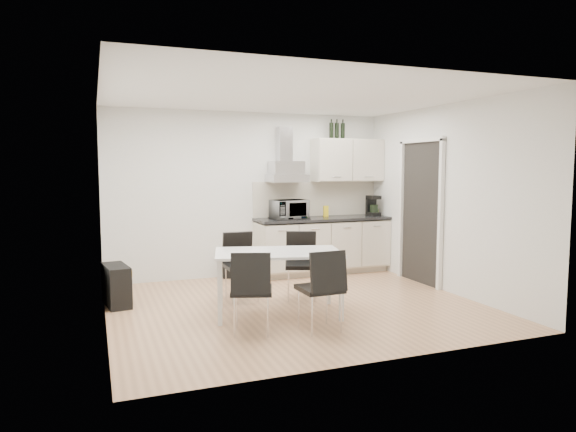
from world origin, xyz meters
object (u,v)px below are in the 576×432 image
object	(u,v)px
guitar_amp	(116,285)
floor_speaker	(229,267)
chair_near_left	(252,291)
chair_far_left	(242,267)
chair_far_right	(301,266)
kitchenette	(324,223)
dining_table	(278,258)
chair_near_right	(320,290)

from	to	relation	value
guitar_amp	floor_speaker	distance (m)	2.04
chair_near_left	guitar_amp	xyz separation A→B (m)	(-1.28, 1.63, -0.18)
chair_far_left	chair_far_right	bearing A→B (deg)	163.31
kitchenette	dining_table	world-z (taller)	kitchenette
chair_far_left	kitchenette	bearing A→B (deg)	-145.18
chair_near_left	chair_near_right	distance (m)	0.72
kitchenette	chair_near_right	distance (m)	3.05
chair_far_left	floor_speaker	size ratio (longest dim) A/B	2.62
chair_far_right	guitar_amp	size ratio (longest dim) A/B	1.36
chair_far_left	floor_speaker	bearing A→B (deg)	-98.01
chair_far_left	chair_far_right	world-z (taller)	same
chair_far_left	floor_speaker	xyz separation A→B (m)	(0.19, 1.40, -0.27)
floor_speaker	kitchenette	bearing A→B (deg)	0.74
chair_near_left	chair_near_right	bearing A→B (deg)	4.51
chair_near_right	floor_speaker	size ratio (longest dim) A/B	2.62
kitchenette	chair_far_left	bearing A→B (deg)	-144.77
dining_table	chair_near_left	xyz separation A→B (m)	(-0.49, -0.55, -0.23)
chair_far_left	chair_far_right	size ratio (longest dim) A/B	1.00
kitchenette	chair_far_right	bearing A→B (deg)	-124.41
chair_near_left	guitar_amp	world-z (taller)	chair_near_left
chair_far_right	guitar_amp	xyz separation A→B (m)	(-2.29, 0.53, -0.18)
chair_near_right	chair_far_right	bearing A→B (deg)	74.25
guitar_amp	chair_far_right	bearing A→B (deg)	-22.04
kitchenette	dining_table	distance (m)	2.52
chair_near_right	guitar_amp	world-z (taller)	chair_near_right
kitchenette	chair_near_left	xyz separation A→B (m)	(-2.01, -2.55, -0.39)
chair_far_left	chair_near_right	distance (m)	1.56
dining_table	chair_far_right	xyz separation A→B (m)	(0.52, 0.55, -0.23)
dining_table	floor_speaker	size ratio (longest dim) A/B	4.82
chair_near_right	floor_speaker	xyz separation A→B (m)	(-0.25, 2.89, -0.27)
kitchenette	dining_table	bearing A→B (deg)	-127.14
chair_near_right	guitar_amp	xyz separation A→B (m)	(-1.98, 1.81, -0.18)
kitchenette	chair_far_left	size ratio (longest dim) A/B	2.86
kitchenette	floor_speaker	world-z (taller)	kitchenette
chair_far_right	floor_speaker	xyz separation A→B (m)	(-0.56, 1.62, -0.27)
dining_table	chair_near_right	xyz separation A→B (m)	(0.21, -0.73, -0.23)
chair_near_left	dining_table	bearing A→B (deg)	67.19
dining_table	chair_near_left	distance (m)	0.77
kitchenette	guitar_amp	bearing A→B (deg)	-164.38
chair_far_right	floor_speaker	distance (m)	1.73
floor_speaker	chair_far_right	bearing A→B (deg)	-63.98
dining_table	chair_near_right	world-z (taller)	chair_near_right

